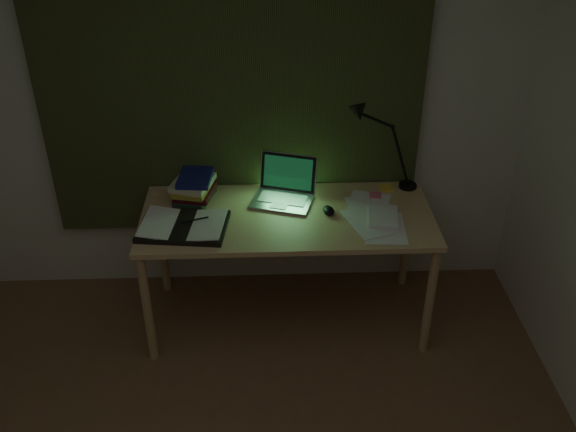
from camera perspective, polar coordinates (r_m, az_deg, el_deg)
name	(u,v)px	position (r m, az deg, el deg)	size (l,w,h in m)	color
wall_back	(233,103)	(3.79, -4.95, 9.95)	(3.50, 0.00, 2.50)	silver
curtain	(231,72)	(3.68, -5.12, 12.61)	(2.20, 0.06, 2.00)	#2F361B
desk	(287,268)	(3.83, -0.07, -4.68)	(1.65, 0.72, 0.75)	tan
laptop	(282,185)	(3.67, -0.56, 2.81)	(0.34, 0.38, 0.24)	#B6B7BB
open_textbook	(183,225)	(3.53, -9.29, -0.83)	(0.47, 0.34, 0.04)	white
book_stack	(194,187)	(3.77, -8.33, 2.58)	(0.20, 0.25, 0.16)	white
loose_papers	(373,215)	(3.63, 7.56, 0.13)	(0.37, 0.39, 0.02)	white
mouse	(329,211)	(3.63, 3.63, 0.49)	(0.06, 0.10, 0.04)	black
sticky_yellow	(386,188)	(3.92, 8.74, 2.50)	(0.07, 0.07, 0.01)	yellow
sticky_pink	(375,196)	(3.82, 7.75, 1.79)	(0.07, 0.07, 0.01)	#F96187
desk_lamp	(412,144)	(3.83, 11.00, 6.32)	(0.39, 0.30, 0.58)	black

